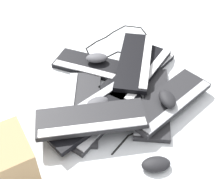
% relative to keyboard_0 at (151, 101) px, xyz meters
% --- Properties ---
extents(ground_plane, '(3.20, 3.20, 0.00)m').
position_rel_keyboard_0_xyz_m(ground_plane, '(-0.17, 0.05, -0.01)').
color(ground_plane, silver).
extents(keyboard_0, '(0.25, 0.46, 0.03)m').
position_rel_keyboard_0_xyz_m(keyboard_0, '(0.00, 0.00, 0.00)').
color(keyboard_0, '#232326').
rests_on(keyboard_0, ground).
extents(keyboard_1, '(0.30, 0.46, 0.03)m').
position_rel_keyboard_0_xyz_m(keyboard_1, '(-0.11, 0.18, 0.00)').
color(keyboard_1, black).
rests_on(keyboard_1, ground).
extents(keyboard_2, '(0.45, 0.17, 0.03)m').
position_rel_keyboard_0_xyz_m(keyboard_2, '(-0.32, 0.15, 0.00)').
color(keyboard_2, black).
rests_on(keyboard_2, ground).
extents(keyboard_3, '(0.28, 0.46, 0.03)m').
position_rel_keyboard_0_xyz_m(keyboard_3, '(-0.28, -0.13, 0.00)').
color(keyboard_3, '#232326').
rests_on(keyboard_3, ground).
extents(keyboard_4, '(0.27, 0.46, 0.03)m').
position_rel_keyboard_0_xyz_m(keyboard_4, '(-0.19, -0.14, 0.00)').
color(keyboard_4, '#232326').
rests_on(keyboard_4, ground).
extents(keyboard_5, '(0.24, 0.46, 0.03)m').
position_rel_keyboard_0_xyz_m(keyboard_5, '(-0.10, 0.15, 0.03)').
color(keyboard_5, black).
rests_on(keyboard_5, keyboard_1).
extents(keyboard_6, '(0.34, 0.46, 0.03)m').
position_rel_keyboard_0_xyz_m(keyboard_6, '(0.08, -0.00, 0.03)').
color(keyboard_6, '#232326').
rests_on(keyboard_6, keyboard_0).
extents(keyboard_7, '(0.34, 0.46, 0.03)m').
position_rel_keyboard_0_xyz_m(keyboard_7, '(-0.21, -0.18, 0.03)').
color(keyboard_7, black).
rests_on(keyboard_7, keyboard_4).
extents(keyboard_8, '(0.22, 0.46, 0.03)m').
position_rel_keyboard_0_xyz_m(keyboard_8, '(-0.13, 0.19, 0.06)').
color(keyboard_8, black).
rests_on(keyboard_8, keyboard_5).
extents(keyboard_9, '(0.46, 0.34, 0.03)m').
position_rel_keyboard_0_xyz_m(keyboard_9, '(-0.19, -0.23, 0.06)').
color(keyboard_9, '#232326').
rests_on(keyboard_9, keyboard_7).
extents(mouse_0, '(0.12, 0.08, 0.04)m').
position_rel_keyboard_0_xyz_m(mouse_0, '(-0.06, 0.36, 0.01)').
color(mouse_0, silver).
rests_on(mouse_0, ground).
extents(mouse_1, '(0.13, 0.11, 0.04)m').
position_rel_keyboard_0_xyz_m(mouse_1, '(0.09, -0.32, 0.01)').
color(mouse_1, black).
rests_on(mouse_1, ground).
extents(mouse_2, '(0.12, 0.13, 0.04)m').
position_rel_keyboard_0_xyz_m(mouse_2, '(-0.21, -0.12, 0.04)').
color(mouse_2, '#4C4C51').
rests_on(mouse_2, keyboard_3).
extents(mouse_3, '(0.13, 0.10, 0.04)m').
position_rel_keyboard_0_xyz_m(mouse_3, '(-0.33, 0.18, 0.04)').
color(mouse_3, '#4C4C51').
rests_on(mouse_3, keyboard_2).
extents(mouse_4, '(0.11, 0.13, 0.04)m').
position_rel_keyboard_0_xyz_m(mouse_4, '(0.07, -0.03, 0.07)').
color(mouse_4, black).
rests_on(mouse_4, keyboard_6).
extents(cable_0, '(0.32, 0.39, 0.01)m').
position_rel_keyboard_0_xyz_m(cable_0, '(-0.30, 0.40, -0.01)').
color(cable_0, black).
rests_on(cable_0, ground).
extents(cable_1, '(0.28, 0.41, 0.01)m').
position_rel_keyboard_0_xyz_m(cable_1, '(-0.07, -0.09, -0.01)').
color(cable_1, black).
rests_on(cable_1, ground).
extents(cardboard_box, '(0.30, 0.30, 0.16)m').
position_rel_keyboard_0_xyz_m(cardboard_box, '(-0.43, -0.52, 0.07)').
color(cardboard_box, tan).
rests_on(cardboard_box, ground).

